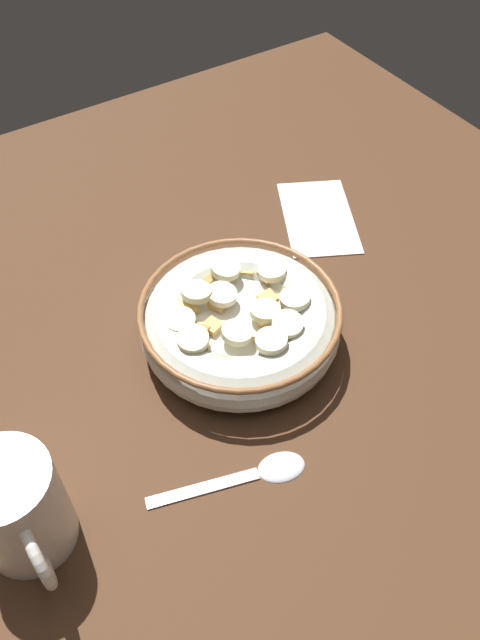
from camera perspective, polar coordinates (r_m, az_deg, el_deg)
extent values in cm
cube|color=#472B19|center=(62.07, 0.00, -2.40)|extent=(91.98, 91.98, 2.00)
cylinder|color=beige|center=(61.05, 0.00, -1.65)|extent=(10.24, 10.24, 0.60)
torus|color=beige|center=(59.40, 0.00, -0.35)|extent=(18.63, 18.63, 4.89)
torus|color=brown|center=(57.78, 0.00, 1.03)|extent=(18.67, 18.67, 0.60)
cylinder|color=white|center=(58.69, 0.00, 0.24)|extent=(15.69, 15.69, 0.40)
cube|color=tan|center=(58.79, -4.58, 1.12)|extent=(1.71, 1.75, 0.79)
cube|color=#B78947|center=(54.48, -1.65, -4.01)|extent=(2.18, 2.18, 0.78)
cube|color=tan|center=(55.44, 4.19, -2.84)|extent=(1.93, 1.87, 0.90)
cube|color=tan|center=(62.20, 0.64, 4.47)|extent=(2.21, 2.21, 0.87)
cube|color=tan|center=(59.94, -6.15, 2.26)|extent=(2.17, 2.17, 0.75)
cube|color=#B78947|center=(60.02, 5.81, 2.15)|extent=(2.17, 2.16, 0.78)
cube|color=#AD7F42|center=(57.01, -3.90, -0.80)|extent=(2.12, 2.09, 0.87)
cube|color=tan|center=(56.10, -5.50, -2.02)|extent=(1.59, 1.60, 0.72)
cube|color=tan|center=(59.43, 4.03, 1.71)|extent=(1.99, 1.94, 0.85)
cube|color=#AD7F42|center=(61.25, -2.97, 3.76)|extent=(1.94, 1.99, 0.88)
cube|color=tan|center=(59.53, 2.25, 2.15)|extent=(1.59, 1.65, 0.85)
cube|color=#AD7F42|center=(61.52, 2.50, 4.01)|extent=(1.73, 1.74, 0.70)
cube|color=tan|center=(57.11, -2.32, -0.76)|extent=(1.95, 1.97, 0.75)
cube|color=#B78947|center=(60.98, 4.35, 3.20)|extent=(1.70, 1.66, 0.77)
cube|color=tan|center=(61.65, -4.64, 4.11)|extent=(2.20, 2.20, 0.83)
cube|color=tan|center=(57.67, 2.41, 0.09)|extent=(2.21, 2.21, 0.87)
cube|color=tan|center=(58.98, -1.92, 1.50)|extent=(2.06, 2.07, 0.76)
cube|color=#AD7F42|center=(56.55, 3.76, -1.32)|extent=(2.19, 2.18, 0.81)
cube|color=tan|center=(55.76, -3.60, -2.42)|extent=(2.20, 2.18, 0.90)
cube|color=tan|center=(55.86, 1.85, -2.06)|extent=(1.60, 1.66, 0.82)
cylinder|color=#F9EFC6|center=(58.67, -1.63, 2.30)|extent=(3.90, 3.90, 1.14)
cylinder|color=#F4EABC|center=(56.10, 4.26, -0.36)|extent=(4.01, 3.97, 1.20)
cylinder|color=beige|center=(55.58, -0.26, -1.12)|extent=(3.97, 4.01, 1.11)
cylinder|color=beige|center=(60.71, -1.32, 4.58)|extent=(3.83, 3.85, 1.19)
cylinder|color=#F9EFC6|center=(54.72, 2.81, -1.86)|extent=(3.08, 3.08, 0.89)
cylinder|color=#F4EABC|center=(61.11, 2.92, 4.39)|extent=(3.12, 3.11, 1.17)
cylinder|color=beige|center=(57.42, 2.25, 0.82)|extent=(3.95, 3.95, 0.99)
cylinder|color=beige|center=(54.92, -4.23, -1.70)|extent=(3.28, 3.26, 1.06)
cylinder|color=#F9EFC6|center=(58.38, 4.94, 1.92)|extent=(3.68, 3.67, 1.01)
cylinder|color=beige|center=(58.53, -3.88, 2.51)|extent=(3.69, 3.71, 1.06)
cylinder|color=beige|center=(56.98, -5.37, -0.03)|extent=(3.80, 3.78, 0.91)
ellipsoid|color=silver|center=(53.67, 3.72, -12.76)|extent=(3.77, 4.62, 0.80)
cube|color=silver|center=(52.98, -3.32, -14.71)|extent=(3.51, 9.18, 0.36)
cylinder|color=white|center=(49.82, -19.23, -15.53)|extent=(6.94, 6.94, 9.37)
torus|color=white|center=(48.18, -17.80, -18.83)|extent=(6.05, 0.80, 6.05)
cube|color=white|center=(74.32, 6.99, 9.12)|extent=(15.01, 12.75, 0.30)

